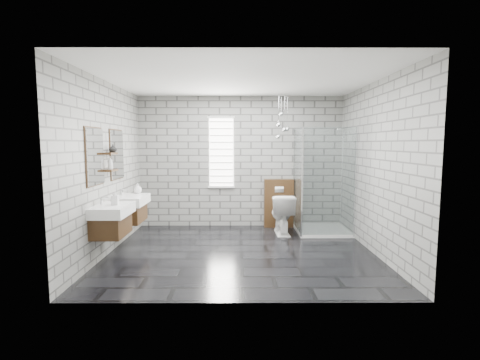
{
  "coord_description": "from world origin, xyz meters",
  "views": [
    {
      "loc": [
        -0.04,
        -5.43,
        1.73
      ],
      "look_at": [
        -0.02,
        0.35,
        1.13
      ],
      "focal_mm": 26.0,
      "sensor_mm": 36.0,
      "label": 1
    }
  ],
  "objects_px": {
    "vanity_right": "(129,201)",
    "shower_enclosure": "(318,207)",
    "toilet": "(282,214)",
    "vanity_left": "(110,211)",
    "cistern_panel": "(279,203)"
  },
  "relations": [
    {
      "from": "vanity_right",
      "to": "vanity_left",
      "type": "bearing_deg",
      "value": -90.0
    },
    {
      "from": "vanity_right",
      "to": "toilet",
      "type": "distance_m",
      "value": 2.83
    },
    {
      "from": "vanity_right",
      "to": "toilet",
      "type": "xyz_separation_m",
      "value": [
        2.7,
        0.75,
        -0.37
      ]
    },
    {
      "from": "shower_enclosure",
      "to": "vanity_left",
      "type": "bearing_deg",
      "value": -153.9
    },
    {
      "from": "vanity_left",
      "to": "toilet",
      "type": "bearing_deg",
      "value": 31.39
    },
    {
      "from": "cistern_panel",
      "to": "shower_enclosure",
      "type": "xyz_separation_m",
      "value": [
        0.71,
        -0.52,
        0.0
      ]
    },
    {
      "from": "vanity_right",
      "to": "shower_enclosure",
      "type": "relative_size",
      "value": 0.77
    },
    {
      "from": "vanity_right",
      "to": "shower_enclosure",
      "type": "distance_m",
      "value": 3.5
    },
    {
      "from": "vanity_left",
      "to": "cistern_panel",
      "type": "relative_size",
      "value": 1.57
    },
    {
      "from": "vanity_left",
      "to": "toilet",
      "type": "relative_size",
      "value": 2.04
    },
    {
      "from": "vanity_right",
      "to": "shower_enclosure",
      "type": "xyz_separation_m",
      "value": [
        3.41,
        0.77,
        -0.25
      ]
    },
    {
      "from": "toilet",
      "to": "cistern_panel",
      "type": "bearing_deg",
      "value": -91.39
    },
    {
      "from": "vanity_left",
      "to": "shower_enclosure",
      "type": "relative_size",
      "value": 0.77
    },
    {
      "from": "vanity_right",
      "to": "cistern_panel",
      "type": "xyz_separation_m",
      "value": [
        2.7,
        1.29,
        -0.26
      ]
    },
    {
      "from": "vanity_left",
      "to": "shower_enclosure",
      "type": "height_order",
      "value": "shower_enclosure"
    }
  ]
}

